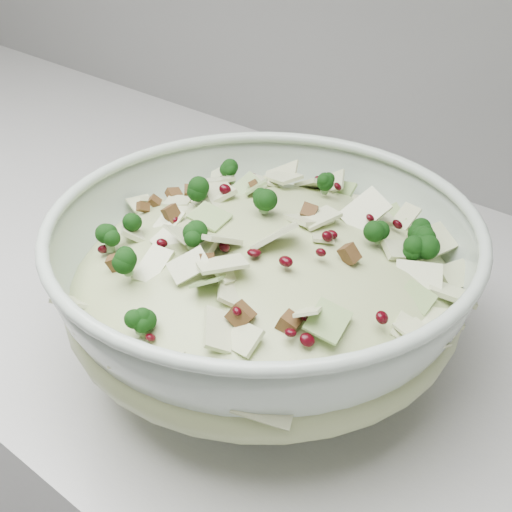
# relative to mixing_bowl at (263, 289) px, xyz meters

# --- Properties ---
(mixing_bowl) EXTENTS (0.42, 0.42, 0.14)m
(mixing_bowl) POSITION_rel_mixing_bowl_xyz_m (0.00, 0.00, 0.00)
(mixing_bowl) COLOR #B2C4B3
(mixing_bowl) RESTS_ON counter
(salad) EXTENTS (0.38, 0.38, 0.14)m
(salad) POSITION_rel_mixing_bowl_xyz_m (0.00, 0.00, 0.02)
(salad) COLOR #BCC285
(salad) RESTS_ON mixing_bowl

